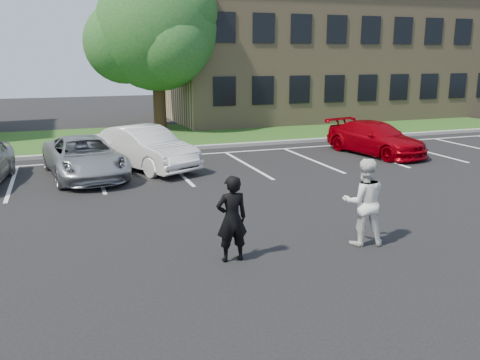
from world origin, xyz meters
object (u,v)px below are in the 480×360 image
at_px(man_black_suit, 232,219).
at_px(car_red_compact, 375,138).
at_px(office_building, 328,55).
at_px(man_white_shirt, 364,202).
at_px(car_white_sedan, 145,148).
at_px(tree, 158,32).
at_px(car_silver_minivan, 85,157).

relative_size(man_black_suit, car_red_compact, 0.38).
height_order(office_building, man_white_shirt, office_building).
height_order(office_building, car_white_sedan, office_building).
bearing_deg(tree, car_white_sedan, -104.45).
relative_size(office_building, car_red_compact, 4.71).
distance_m(tree, man_white_shirt, 19.84).
distance_m(tree, man_black_suit, 19.90).
distance_m(man_white_shirt, car_red_compact, 11.12).
distance_m(man_black_suit, car_white_sedan, 9.40).
bearing_deg(car_silver_minivan, man_white_shirt, -65.84).
xyz_separation_m(man_white_shirt, car_red_compact, (6.47, 9.03, -0.29)).
height_order(office_building, car_silver_minivan, office_building).
xyz_separation_m(tree, car_silver_minivan, (-4.74, -10.45, -4.65)).
height_order(man_white_shirt, car_white_sedan, man_white_shirt).
bearing_deg(office_building, car_silver_minivan, -141.04).
bearing_deg(office_building, car_red_compact, -110.92).
xyz_separation_m(office_building, car_silver_minivan, (-17.22, -13.92, -3.46)).
bearing_deg(man_black_suit, car_white_sedan, -89.23).
height_order(tree, car_red_compact, tree).
xyz_separation_m(tree, car_white_sedan, (-2.54, -9.86, -4.56)).
relative_size(man_white_shirt, car_red_compact, 0.41).
xyz_separation_m(tree, man_black_suit, (-2.32, -19.26, -4.44)).
xyz_separation_m(office_building, man_black_suit, (-14.80, -22.73, -3.25)).
bearing_deg(car_silver_minivan, car_red_compact, -6.78).
bearing_deg(man_black_suit, car_red_compact, -137.36).
bearing_deg(office_building, car_white_sedan, -138.40).
distance_m(office_building, car_silver_minivan, 22.41).
relative_size(office_building, man_white_shirt, 11.43).
xyz_separation_m(man_black_suit, car_white_sedan, (-0.22, 9.40, -0.12)).
relative_size(man_black_suit, car_silver_minivan, 0.36).
xyz_separation_m(man_black_suit, car_silver_minivan, (-2.42, 8.81, -0.21)).
height_order(car_silver_minivan, car_red_compact, car_silver_minivan).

